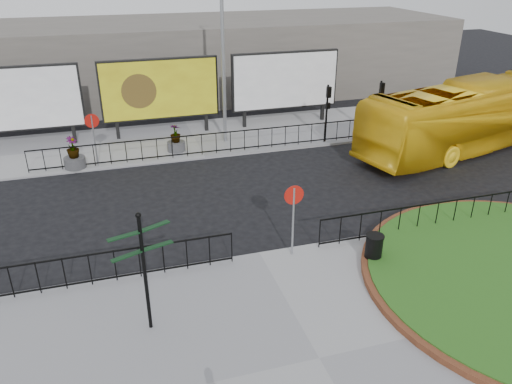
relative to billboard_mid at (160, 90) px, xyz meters
name	(u,v)px	position (x,y,z in m)	size (l,w,h in m)	color
ground	(259,255)	(1.50, -12.97, -2.60)	(90.00, 90.00, 0.00)	black
pavement_near	(319,360)	(1.50, -17.97, -2.54)	(30.00, 10.00, 0.12)	gray
pavement_far	(194,138)	(1.50, -0.97, -2.54)	(44.00, 6.00, 0.12)	gray
railing_near_left	(64,274)	(-4.50, -13.27, -1.93)	(10.00, 0.10, 1.10)	black
railing_near_right	(437,215)	(8.00, -13.27, -1.93)	(9.00, 0.10, 1.10)	black
railing_far	(223,142)	(2.50, -3.67, -1.93)	(18.00, 0.10, 1.10)	black
speed_sign_far	(93,128)	(-3.50, -3.57, -0.68)	(0.64, 0.07, 2.47)	gray
speed_sign_near	(294,205)	(2.50, -13.37, -0.68)	(0.64, 0.07, 2.47)	gray
billboard_left	(16,100)	(-7.00, 0.00, 0.00)	(6.20, 0.31, 4.10)	black
billboard_mid	(160,90)	(0.00, 0.00, 0.00)	(6.20, 0.31, 4.10)	black
billboard_right	(285,81)	(7.00, 0.00, 0.00)	(6.20, 0.31, 4.10)	black
lamp_post	(223,50)	(3.01, -1.97, 2.23)	(0.74, 0.18, 9.23)	gray
signal_pole_a	(328,105)	(8.00, -3.63, -0.50)	(0.22, 0.26, 3.00)	black
signal_pole_b	(380,100)	(11.00, -3.63, -0.50)	(0.22, 0.26, 3.00)	black
building_backdrop	(166,59)	(1.50, 9.03, -0.10)	(40.00, 10.00, 5.00)	#665F59
fingerpost_sign	(143,261)	(-2.32, -15.64, -0.42)	(1.57, 0.76, 3.42)	black
litter_bin	(374,248)	(4.82, -14.53, -1.99)	(0.58, 0.58, 0.96)	black
bus	(465,117)	(14.21, -6.42, -0.88)	(2.89, 12.34, 3.44)	yellow
planter_a	(74,157)	(-4.50, -3.57, -1.94)	(0.96, 0.96, 1.49)	#4C4C4F
planter_b	(176,141)	(0.30, -2.71, -1.97)	(0.89, 0.89, 1.39)	#4C4C4F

